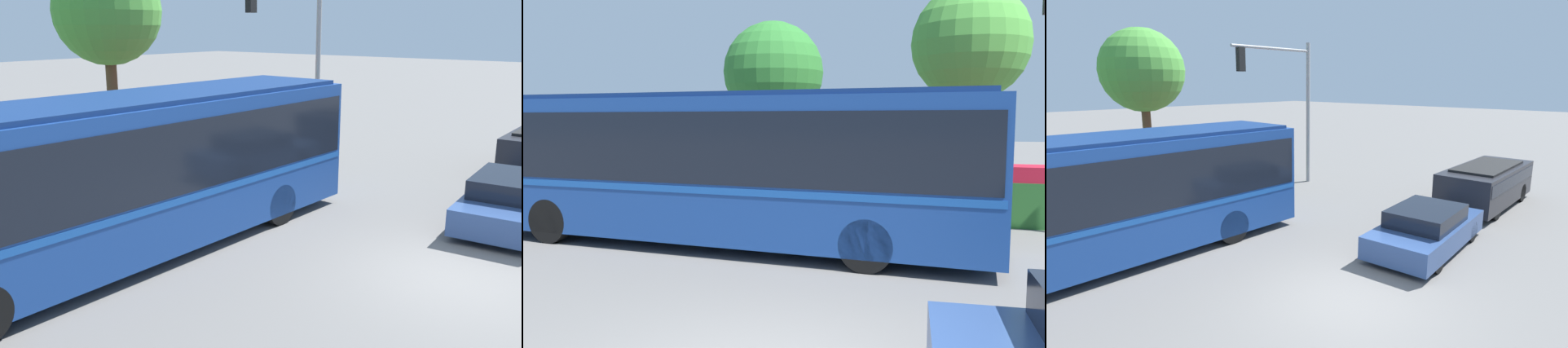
% 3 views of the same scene
% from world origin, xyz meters
% --- Properties ---
extents(ground_plane, '(140.00, 140.00, 0.00)m').
position_xyz_m(ground_plane, '(0.00, 0.00, 0.00)').
color(ground_plane, slate).
extents(city_bus, '(11.53, 3.08, 3.32)m').
position_xyz_m(city_bus, '(-2.89, 5.81, 1.89)').
color(city_bus, navy).
rests_on(city_bus, ground).
extents(sedan_foreground, '(4.47, 2.17, 1.24)m').
position_xyz_m(sedan_foreground, '(3.82, 0.10, 0.59)').
color(sedan_foreground, navy).
rests_on(sedan_foreground, ground).
extents(suv_left_lane, '(5.14, 2.09, 1.58)m').
position_xyz_m(suv_left_lane, '(9.30, 0.44, 0.93)').
color(suv_left_lane, '#232328').
rests_on(suv_left_lane, ground).
extents(traffic_light_pole, '(4.36, 0.24, 6.37)m').
position_xyz_m(traffic_light_pole, '(6.48, 8.11, 4.14)').
color(traffic_light_pole, gray).
rests_on(traffic_light_pole, ground).
extents(flowering_hedge, '(8.30, 1.14, 1.57)m').
position_xyz_m(flowering_hedge, '(3.40, 10.16, 0.78)').
color(flowering_hedge, '#286028').
rests_on(flowering_hedge, ground).
extents(street_tree_centre, '(3.64, 3.64, 6.98)m').
position_xyz_m(street_tree_centre, '(2.24, 13.12, 5.12)').
color(street_tree_centre, brown).
rests_on(street_tree_centre, ground).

